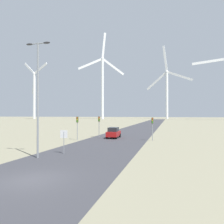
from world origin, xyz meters
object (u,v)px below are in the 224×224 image
Objects in this scene: car_approaching at (114,133)px; streetlamp at (38,87)px; traffic_light_post_near_left at (77,123)px; wind_turbine_left at (103,82)px; stop_sign_near at (64,137)px; wind_turbine_center at (167,89)px; traffic_light_post_mid_left at (99,122)px; traffic_light_post_near_right at (152,124)px; wind_turbine_far_left at (34,91)px.

streetlamp is at bearing -98.05° from car_approaching.
streetlamp reaches higher than traffic_light_post_near_left.
traffic_light_post_near_left is 156.31m from wind_turbine_left.
wind_turbine_center reaches higher than stop_sign_near.
traffic_light_post_near_left is (-3.53, 11.36, 1.00)m from stop_sign_near.
wind_turbine_center reaches higher than traffic_light_post_mid_left.
wind_turbine_center is (0.38, 163.97, 24.03)m from traffic_light_post_near_right.
streetlamp is 3.03× the size of traffic_light_post_near_right.
wind_turbine_center is at bearing 18.95° from wind_turbine_left.
streetlamp is 0.14× the size of wind_turbine_left.
streetlamp is 19.36m from car_approaching.
car_approaching is (-6.74, 2.23, -1.71)m from traffic_light_post_near_right.
traffic_light_post_near_left is 0.06× the size of wind_turbine_center.
traffic_light_post_near_right is at bearing 59.52° from stop_sign_near.
traffic_light_post_near_left is 11.71m from traffic_light_post_near_right.
traffic_light_post_near_right is 9.75m from traffic_light_post_mid_left.
traffic_light_post_near_left is 0.07× the size of wind_turbine_far_left.
car_approaching is 175.41m from wind_turbine_far_left.
traffic_light_post_near_left is at bearing 107.27° from stop_sign_near.
traffic_light_post_near_right is 165.73m from wind_turbine_center.
traffic_light_post_near_left reaches higher than car_approaching.
wind_turbine_left reaches higher than traffic_light_post_near_right.
wind_turbine_far_left is at bearing 126.54° from traffic_light_post_near_left.
traffic_light_post_near_right is (11.50, 2.18, -0.09)m from traffic_light_post_near_left.
traffic_light_post_near_left is at bearing -74.19° from wind_turbine_left.
streetlamp is at bearing -120.13° from traffic_light_post_near_right.
stop_sign_near is 0.66× the size of traffic_light_post_mid_left.
traffic_light_post_near_left is 0.89× the size of car_approaching.
wind_turbine_far_left is at bearing 125.33° from stop_sign_near.
wind_turbine_far_left is (-108.52, 135.62, 24.48)m from car_approaching.
wind_turbine_far_left is at bearing -172.94° from wind_turbine_left.
stop_sign_near is at bearing -84.78° from traffic_light_post_mid_left.
wind_turbine_far_left reaches higher than stop_sign_near.
traffic_light_post_mid_left is at bearing 95.22° from stop_sign_near.
streetlamp is 0.17× the size of wind_turbine_center.
wind_turbine_left is (-43.99, 161.61, 25.50)m from streetlamp.
traffic_light_post_mid_left is (-9.43, 2.47, 0.08)m from traffic_light_post_near_right.
car_approaching is at bearing -51.33° from wind_turbine_far_left.
car_approaching is (4.76, 4.42, -1.79)m from traffic_light_post_near_left.
wind_turbine_center is at bearing 85.91° from traffic_light_post_near_left.
traffic_light_post_near_right is at bearing -50.10° from wind_turbine_far_left.
traffic_light_post_near_right is at bearing -90.13° from wind_turbine_center.
wind_turbine_left is at bearing 105.91° from stop_sign_near.
streetlamp is 2.59× the size of car_approaching.
wind_turbine_center is at bearing 12.73° from wind_turbine_far_left.
stop_sign_near is (1.37, 2.54, -4.92)m from streetlamp.
wind_turbine_center is (115.65, 26.12, 1.26)m from wind_turbine_far_left.
wind_turbine_center is at bearing 86.52° from traffic_light_post_mid_left.
wind_turbine_far_left reaches higher than traffic_light_post_near_right.
wind_turbine_left reaches higher than stop_sign_near.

